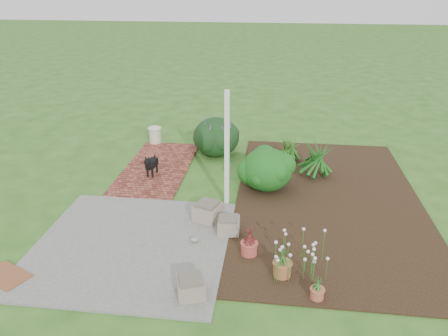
# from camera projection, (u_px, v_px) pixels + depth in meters

# --- Properties ---
(ground) EXTENTS (80.00, 80.00, 0.00)m
(ground) POSITION_uv_depth(u_px,v_px,m) (213.00, 204.00, 9.45)
(ground) COLOR #2E571B
(ground) RESTS_ON ground
(concrete_patio) EXTENTS (3.50, 3.50, 0.04)m
(concrete_patio) POSITION_uv_depth(u_px,v_px,m) (131.00, 245.00, 8.00)
(concrete_patio) COLOR #62625F
(concrete_patio) RESTS_ON ground
(brick_path) EXTENTS (1.60, 3.50, 0.04)m
(brick_path) POSITION_uv_depth(u_px,v_px,m) (157.00, 167.00, 11.22)
(brick_path) COLOR #5B241C
(brick_path) RESTS_ON ground
(garden_bed) EXTENTS (4.00, 7.00, 0.03)m
(garden_bed) POSITION_uv_depth(u_px,v_px,m) (328.00, 200.00, 9.62)
(garden_bed) COLOR black
(garden_bed) RESTS_ON ground
(veranda_post) EXTENTS (0.10, 0.10, 2.50)m
(veranda_post) POSITION_uv_depth(u_px,v_px,m) (227.00, 150.00, 9.00)
(veranda_post) COLOR white
(veranda_post) RESTS_ON ground
(stone_trough_near) EXTENTS (0.52, 0.52, 0.28)m
(stone_trough_near) POSITION_uv_depth(u_px,v_px,m) (191.00, 288.00, 6.66)
(stone_trough_near) COLOR #74675A
(stone_trough_near) RESTS_ON concrete_patio
(stone_trough_mid) EXTENTS (0.43, 0.43, 0.27)m
(stone_trough_mid) POSITION_uv_depth(u_px,v_px,m) (229.00, 226.00, 8.32)
(stone_trough_mid) COLOR gray
(stone_trough_mid) RESTS_ON concrete_patio
(stone_trough_far) EXTENTS (0.61, 0.61, 0.32)m
(stone_trough_far) POSITION_uv_depth(u_px,v_px,m) (208.00, 212.00, 8.75)
(stone_trough_far) COLOR gray
(stone_trough_far) RESTS_ON concrete_patio
(coir_doormat) EXTENTS (0.89, 0.75, 0.02)m
(coir_doormat) POSITION_uv_depth(u_px,v_px,m) (6.00, 276.00, 7.13)
(coir_doormat) COLOR brown
(coir_doormat) RESTS_ON concrete_patio
(black_dog) EXTENTS (0.22, 0.61, 0.52)m
(black_dog) POSITION_uv_depth(u_px,v_px,m) (151.00, 164.00, 10.61)
(black_dog) COLOR black
(black_dog) RESTS_ON brick_path
(cream_ceramic_urn) EXTENTS (0.37, 0.37, 0.45)m
(cream_ceramic_urn) POSITION_uv_depth(u_px,v_px,m) (155.00, 135.00, 12.75)
(cream_ceramic_urn) COLOR beige
(cream_ceramic_urn) RESTS_ON brick_path
(evergreen_shrub) EXTENTS (1.43, 1.43, 0.99)m
(evergreen_shrub) POSITION_uv_depth(u_px,v_px,m) (267.00, 168.00, 9.93)
(evergreen_shrub) COLOR #0F4112
(evergreen_shrub) RESTS_ON garden_bed
(agapanthus_clump_back) EXTENTS (1.24, 1.24, 1.02)m
(agapanthus_clump_back) POSITION_uv_depth(u_px,v_px,m) (316.00, 155.00, 10.60)
(agapanthus_clump_back) COLOR #143C13
(agapanthus_clump_back) RESTS_ON garden_bed
(agapanthus_clump_front) EXTENTS (1.01, 1.01, 0.80)m
(agapanthus_clump_front) POSITION_uv_depth(u_px,v_px,m) (289.00, 147.00, 11.45)
(agapanthus_clump_front) COLOR #0C3F0E
(agapanthus_clump_front) RESTS_ON garden_bed
(pink_flower_patch) EXTENTS (1.34, 1.34, 0.67)m
(pink_flower_patch) POSITION_uv_depth(u_px,v_px,m) (300.00, 255.00, 7.12)
(pink_flower_patch) COLOR #113D0F
(pink_flower_patch) RESTS_ON garden_bed
(terracotta_pot_bronze) EXTENTS (0.34, 0.34, 0.23)m
(terracotta_pot_bronze) POSITION_uv_depth(u_px,v_px,m) (249.00, 248.00, 7.68)
(terracotta_pot_bronze) COLOR #B0473B
(terracotta_pot_bronze) RESTS_ON garden_bed
(terracotta_pot_small_left) EXTENTS (0.23, 0.23, 0.17)m
(terracotta_pot_small_left) POSITION_uv_depth(u_px,v_px,m) (317.00, 293.00, 6.64)
(terracotta_pot_small_left) COLOR #AC553A
(terracotta_pot_small_left) RESTS_ON garden_bed
(terracotta_pot_small_right) EXTENTS (0.37, 0.37, 0.25)m
(terracotta_pot_small_right) POSITION_uv_depth(u_px,v_px,m) (282.00, 269.00, 7.13)
(terracotta_pot_small_right) COLOR #9D6135
(terracotta_pot_small_right) RESTS_ON garden_bed
(purple_flowering_bush) EXTENTS (1.37, 1.37, 1.07)m
(purple_flowering_bush) POSITION_uv_depth(u_px,v_px,m) (216.00, 136.00, 11.89)
(purple_flowering_bush) COLOR black
(purple_flowering_bush) RESTS_ON ground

